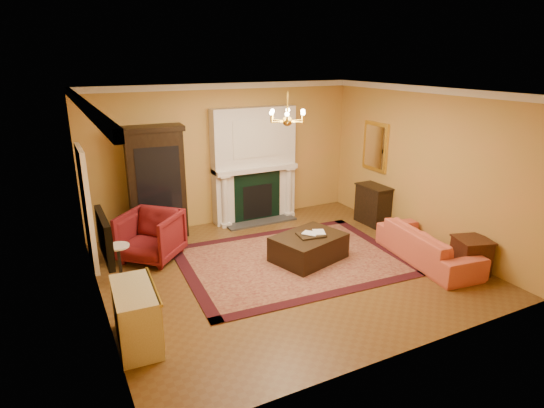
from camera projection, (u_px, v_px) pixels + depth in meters
floor at (286, 269)px, 7.92m from camera, size 6.00×5.50×0.02m
ceiling at (288, 91)px, 6.99m from camera, size 6.00×5.50×0.02m
wall_back at (225, 155)px, 9.80m from camera, size 6.00×0.02×3.00m
wall_front at (404, 244)px, 5.12m from camera, size 6.00×0.02×3.00m
wall_left at (92, 213)px, 6.16m from camera, size 0.02×5.50×3.00m
wall_right at (423, 166)px, 8.75m from camera, size 0.02×5.50×3.00m
fireplace at (254, 167)px, 9.99m from camera, size 1.90×0.70×2.50m
crown_molding at (261, 92)px, 7.82m from camera, size 6.00×5.50×0.12m
doorway at (87, 208)px, 7.76m from camera, size 0.08×1.05×2.10m
tv_panel at (105, 237)px, 5.72m from camera, size 0.09×0.95×0.58m
gilt_mirror at (375, 147)px, 9.88m from camera, size 0.06×0.76×1.05m
chandelier at (287, 117)px, 7.11m from camera, size 0.63×0.55×0.53m
oriental_rug at (292, 260)px, 8.22m from camera, size 4.06×3.15×0.02m
china_cabinet at (157, 185)px, 9.01m from camera, size 1.12×0.58×2.16m
wingback_armchair at (151, 234)px, 8.14m from camera, size 1.30×1.30×0.98m
pedestal_table at (119, 261)px, 7.33m from camera, size 0.36×0.36×0.65m
commode at (136, 316)px, 5.75m from camera, size 0.55×1.06×0.77m
coral_sofa at (428, 240)px, 8.07m from camera, size 0.87×2.15×0.82m
end_table at (471, 256)px, 7.69m from camera, size 0.63×0.63×0.59m
console_table at (373, 205)px, 9.94m from camera, size 0.45×0.75×0.83m
leather_ottoman at (309, 247)px, 8.18m from camera, size 1.43×1.20×0.46m
ottoman_tray at (311, 235)px, 8.09m from camera, size 0.51×0.42×0.03m
book_a at (308, 229)px, 7.96m from camera, size 0.17×0.14×0.27m
book_b at (314, 226)px, 8.10m from camera, size 0.19×0.10×0.28m
topiary_left at (222, 159)px, 9.55m from camera, size 0.15×0.15×0.42m
topiary_right at (281, 153)px, 10.14m from camera, size 0.15×0.15×0.41m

